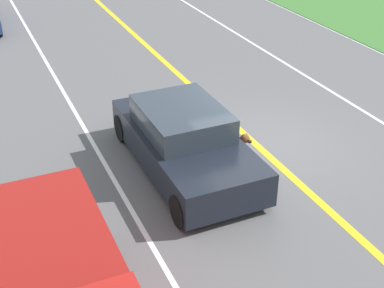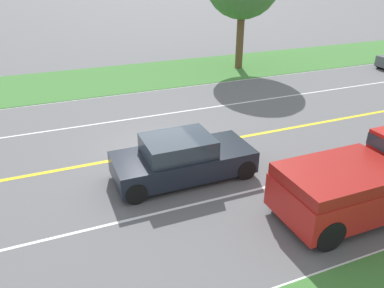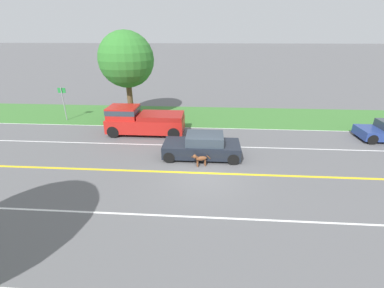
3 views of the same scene
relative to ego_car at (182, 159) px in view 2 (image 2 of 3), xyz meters
name	(u,v)px [view 2 (image 2 of 3)]	position (x,y,z in m)	size (l,w,h in m)	color
ground_plane	(160,152)	(-1.94, -0.13, -0.66)	(400.00, 400.00, 0.00)	#5B5B5E
centre_divider_line	(160,152)	(-1.94, -0.13, -0.66)	(0.18, 160.00, 0.01)	yellow
lane_edge_line_left	(119,95)	(-8.94, -0.13, -0.66)	(0.14, 160.00, 0.01)	white
lane_dash_same_dir	(198,203)	(1.56, -0.13, -0.66)	(0.10, 160.00, 0.01)	white
lane_dash_oncoming	(136,118)	(-5.44, -0.13, -0.66)	(0.10, 160.00, 0.01)	white
grass_verge_left	(108,79)	(-11.94, -0.13, -0.64)	(6.00, 160.00, 0.03)	#3D7533
ego_car	(182,159)	(0.00, 0.00, 0.00)	(1.93, 4.39, 1.41)	black
dog	(172,148)	(-1.19, 0.09, -0.19)	(0.43, 1.05, 0.75)	brown
pickup_truck	(379,176)	(3.54, 4.39, 0.35)	(2.06, 5.39, 1.99)	red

